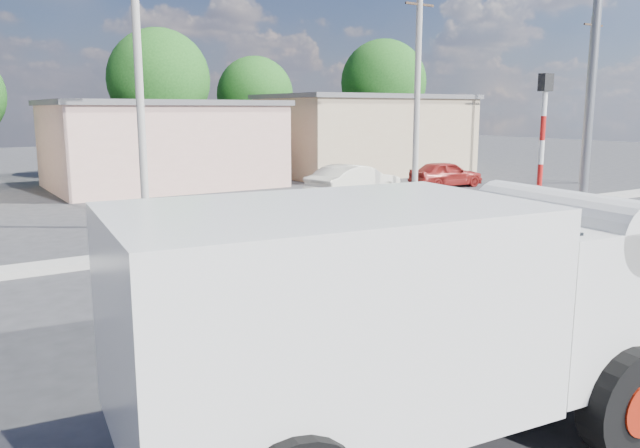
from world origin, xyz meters
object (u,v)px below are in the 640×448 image
cyclist (531,260)px  car_cream (354,182)px  traffic_pole (541,160)px  bicycle (530,274)px  truck (432,311)px  streetlight (590,44)px  car_red (446,174)px

cyclist → car_cream: 13.94m
traffic_pole → bicycle: bearing=-144.2°
truck → bicycle: (5.18, 2.82, -0.99)m
streetlight → car_red: bearing=55.9°
car_cream → streetlight: (-2.91, -12.26, 4.25)m
truck → streetlight: streetlight is taller
cyclist → car_cream: cyclist is taller
car_cream → car_red: (6.15, 1.10, -0.10)m
traffic_pole → streetlight: size_ratio=0.48×
cyclist → traffic_pole: size_ratio=0.37×
truck → car_red: (16.52, 16.85, -0.91)m
traffic_pole → streetlight: streetlight is taller
bicycle → cyclist: 0.28m
car_cream → streetlight: streetlight is taller
truck → streetlight: size_ratio=0.76×
bicycle → car_red: (11.35, 14.03, 0.08)m
truck → traffic_pole: (6.53, 3.79, 1.07)m
cyclist → car_red: (11.35, 14.03, -0.19)m
bicycle → streetlight: bearing=-94.3°
truck → car_cream: truck is taller
cyclist → bicycle: bearing=-0.0°
truck → bicycle: truck is taller
traffic_pole → streetlight: (0.94, -0.30, 2.37)m
car_red → traffic_pole: size_ratio=0.83×
cyclist → traffic_pole: 2.44m
car_cream → traffic_pole: bearing=150.1°
truck → cyclist: (5.18, 2.82, -0.72)m
car_cream → traffic_pole: (-3.84, -11.96, 1.88)m
cyclist → traffic_pole: traffic_pole is taller
bicycle → streetlight: (2.29, 0.67, 4.43)m
car_red → bicycle: bearing=147.0°
truck → bicycle: 5.98m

